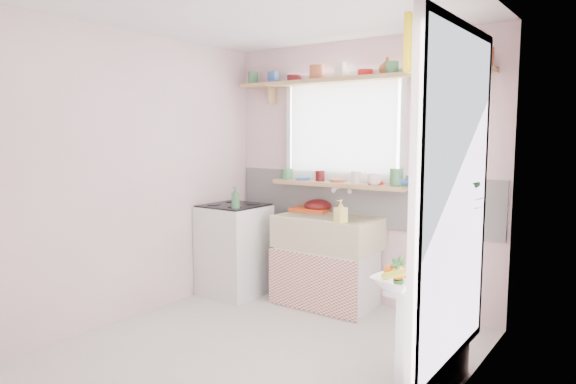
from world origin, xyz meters
The scene contains 19 objects.
room centered at (0.66, 0.86, 1.37)m, with size 3.20×3.20×3.20m.
sink_unit centered at (-0.15, 1.29, 0.43)m, with size 0.95×0.65×1.11m.
cooker centered at (-1.10, 1.05, 0.46)m, with size 0.58×0.58×0.93m.
radiator_ledge centered at (1.30, 0.20, 0.40)m, with size 0.22×0.95×0.78m.
windowsill centered at (-0.15, 1.48, 1.14)m, with size 1.40×0.22×0.04m, color tan.
pine_shelf centered at (0.00, 1.47, 2.12)m, with size 2.52×0.24×0.04m, color tan.
shelf_crockery centered at (-0.02, 1.47, 2.19)m, with size 2.47×0.11×0.12m.
sill_crockery centered at (-0.17, 1.48, 1.22)m, with size 1.35×0.11×0.12m.
dish_tray centered at (-0.46, 1.50, 0.87)m, with size 0.37×0.28×0.04m, color #D94613.
colander centered at (-0.38, 1.50, 0.91)m, with size 0.28×0.28×0.13m, color #4F0D0E.
jade_plant centered at (1.21, 0.60, 1.05)m, with size 0.50×0.44×0.56m, color #245B28.
fruit_bowl centered at (1.21, -0.20, 0.81)m, with size 0.27×0.27×0.07m, color white.
herb_pot centered at (1.21, -0.20, 0.87)m, with size 0.10×0.07×0.18m, color #2D6026.
soap_bottle_sink centered at (0.10, 1.10, 0.95)m, with size 0.09×0.09×0.20m, color #FCE770.
sill_cup centered at (0.26, 1.42, 1.21)m, with size 0.13×0.13×0.10m, color silver.
sill_bowl centered at (0.47, 1.54, 1.19)m, with size 0.21×0.21×0.06m, color #2E6096.
shelf_vase centered at (0.32, 1.53, 2.22)m, with size 0.15×0.15×0.16m, color #95542E.
cooker_bottle centered at (-0.88, 0.83, 1.02)m, with size 0.08×0.08×0.21m, color #387042.
fruit centered at (1.22, -0.19, 0.87)m, with size 0.20×0.14×0.10m.
Camera 1 is at (2.32, -2.77, 1.62)m, focal length 32.00 mm.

